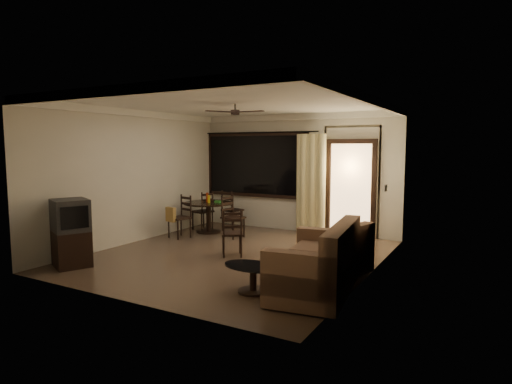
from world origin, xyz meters
The scene contains 12 objects.
ground centered at (0.00, 0.00, 0.00)m, with size 5.50×5.50×0.00m, color #7F6651.
room_shell centered at (0.59, 1.77, 1.83)m, with size 5.50×6.70×5.50m.
dining_table centered at (-1.72, 1.54, 0.57)m, with size 1.15×1.15×0.94m.
dining_chair_west centered at (-2.04, 1.74, 0.28)m, with size 0.51×0.51×0.95m.
dining_chair_east centered at (-0.91, 1.34, 0.28)m, with size 0.51×0.51×0.95m.
dining_chair_south centered at (-1.93, 0.71, 0.31)m, with size 0.51×0.55×0.95m.
dining_chair_north centered at (-1.53, 2.29, 0.28)m, with size 0.51×0.51×0.95m.
tv_cabinet centered at (-2.05, -1.98, 0.58)m, with size 0.77×0.74×1.15m.
sofa centered at (2.12, -1.19, 0.38)m, with size 1.17×1.90×0.96m.
armchair centered at (2.10, -0.12, 0.33)m, with size 0.97×0.97×0.80m.
coffee_table centered at (1.30, -1.62, 0.26)m, with size 0.88×0.53×0.39m.
side_chair centered at (-0.03, -0.07, 0.26)m, with size 0.55×0.55×0.89m.
Camera 1 is at (4.16, -6.66, 2.02)m, focal length 30.00 mm.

